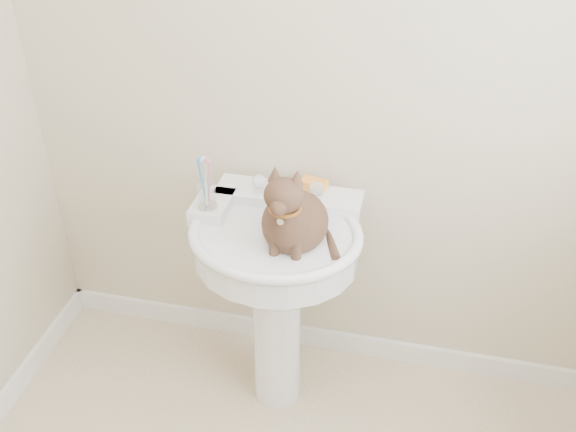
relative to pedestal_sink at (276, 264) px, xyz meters
The scene contains 7 objects.
wall_back 0.69m from the pedestal_sink, 68.37° to the left, with size 2.20×0.00×2.50m, color #C3B297, non-canonical shape.
baseboard_back 0.66m from the pedestal_sink, 67.68° to the left, with size 2.20×0.02×0.09m, color white.
pedestal_sink is the anchor object (origin of this frame).
faucet 0.26m from the pedestal_sink, 89.04° to the left, with size 0.28×0.12×0.14m.
soap_bar 0.31m from the pedestal_sink, 70.65° to the left, with size 0.09×0.06×0.03m, color #FF9731.
toothbrush_cup 0.33m from the pedestal_sink, behind, with size 0.07×0.07×0.18m.
cat 0.24m from the pedestal_sink, 32.87° to the right, with size 0.23×0.29×0.43m.
Camera 1 is at (0.33, -0.91, 2.04)m, focal length 42.00 mm.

